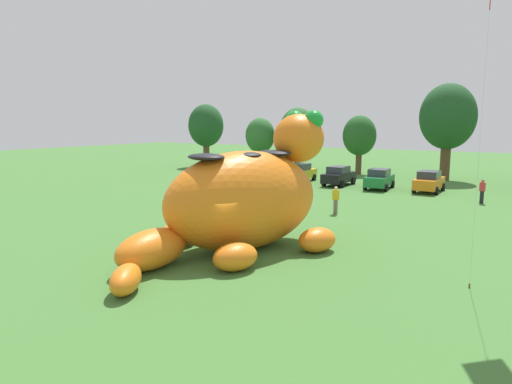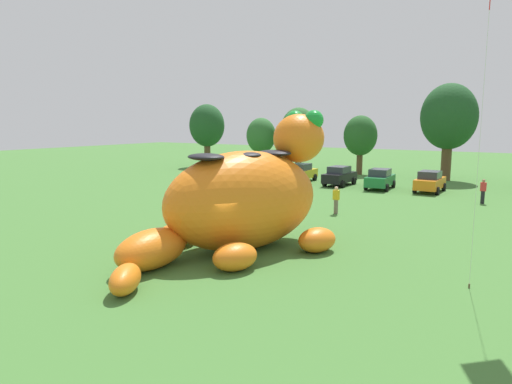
% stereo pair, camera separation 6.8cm
% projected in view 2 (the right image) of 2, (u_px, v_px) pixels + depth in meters
% --- Properties ---
extents(ground_plane, '(160.00, 160.00, 0.00)m').
position_uv_depth(ground_plane, '(220.00, 257.00, 19.36)').
color(ground_plane, '#427533').
extents(giant_inflatable_creature, '(7.69, 12.42, 6.18)m').
position_uv_depth(giant_inflatable_creature, '(244.00, 199.00, 20.29)').
color(giant_inflatable_creature, orange).
rests_on(giant_inflatable_creature, ground).
extents(car_yellow, '(2.06, 4.16, 1.72)m').
position_uv_depth(car_yellow, '(301.00, 173.00, 43.62)').
color(car_yellow, yellow).
rests_on(car_yellow, ground).
extents(car_black, '(2.03, 4.15, 1.72)m').
position_uv_depth(car_black, '(339.00, 176.00, 40.98)').
color(car_black, black).
rests_on(car_black, ground).
extents(car_green, '(2.14, 4.20, 1.72)m').
position_uv_depth(car_green, '(380.00, 179.00, 38.77)').
color(car_green, '#1E7238').
rests_on(car_green, ground).
extents(car_orange, '(1.98, 4.12, 1.72)m').
position_uv_depth(car_orange, '(430.00, 182.00, 37.07)').
color(car_orange, orange).
rests_on(car_orange, ground).
extents(tree_far_left, '(4.40, 4.40, 7.81)m').
position_uv_depth(tree_far_left, '(207.00, 126.00, 57.72)').
color(tree_far_left, brown).
rests_on(tree_far_left, ground).
extents(tree_left, '(3.44, 3.44, 6.10)m').
position_uv_depth(tree_left, '(261.00, 136.00, 53.89)').
color(tree_left, brown).
rests_on(tree_left, ground).
extents(tree_mid_left, '(4.08, 4.08, 7.24)m').
position_uv_depth(tree_mid_left, '(299.00, 130.00, 52.54)').
color(tree_mid_left, brown).
rests_on(tree_mid_left, ground).
extents(tree_centre_left, '(3.56, 3.56, 6.31)m').
position_uv_depth(tree_centre_left, '(360.00, 136.00, 49.20)').
color(tree_centre_left, brown).
rests_on(tree_centre_left, ground).
extents(tree_centre, '(5.22, 5.22, 9.26)m').
position_uv_depth(tree_centre, '(449.00, 117.00, 43.84)').
color(tree_centre, brown).
rests_on(tree_centre, ground).
extents(spectator_near_inflatable, '(0.38, 0.26, 1.71)m').
position_uv_depth(spectator_near_inflatable, '(271.00, 207.00, 25.98)').
color(spectator_near_inflatable, '#726656').
rests_on(spectator_near_inflatable, ground).
extents(spectator_mid_field, '(0.38, 0.26, 1.71)m').
position_uv_depth(spectator_mid_field, '(261.00, 177.00, 40.15)').
color(spectator_mid_field, black).
rests_on(spectator_mid_field, ground).
extents(spectator_by_cars, '(0.38, 0.26, 1.71)m').
position_uv_depth(spectator_by_cars, '(336.00, 200.00, 28.29)').
color(spectator_by_cars, '#726656').
rests_on(spectator_by_cars, ground).
extents(spectator_wandering, '(0.38, 0.26, 1.71)m').
position_uv_depth(spectator_wandering, '(483.00, 191.00, 31.87)').
color(spectator_wandering, black).
rests_on(spectator_wandering, ground).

